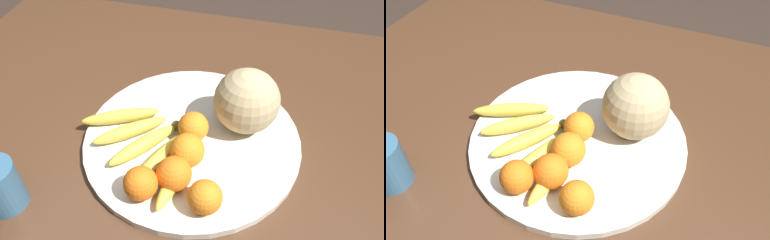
# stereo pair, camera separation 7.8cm
# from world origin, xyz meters

# --- Properties ---
(kitchen_table) EXTENTS (1.34, 1.03, 0.76)m
(kitchen_table) POSITION_xyz_m (0.00, 0.00, 0.66)
(kitchen_table) COLOR #4C301E
(kitchen_table) RESTS_ON ground_plane
(fruit_bowl) EXTENTS (0.47, 0.47, 0.02)m
(fruit_bowl) POSITION_xyz_m (-0.07, 0.05, 0.77)
(fruit_bowl) COLOR silver
(fruit_bowl) RESTS_ON kitchen_table
(melon) EXTENTS (0.14, 0.14, 0.14)m
(melon) POSITION_xyz_m (-0.17, -0.02, 0.85)
(melon) COLOR tan
(melon) RESTS_ON fruit_bowl
(banana_bunch) EXTENTS (0.28, 0.26, 0.03)m
(banana_bunch) POSITION_xyz_m (0.01, 0.11, 0.79)
(banana_bunch) COLOR brown
(banana_bunch) RESTS_ON fruit_bowl
(orange_front_left) EXTENTS (0.07, 0.07, 0.07)m
(orange_front_left) POSITION_xyz_m (-0.08, 0.12, 0.81)
(orange_front_left) COLOR orange
(orange_front_left) RESTS_ON fruit_bowl
(orange_front_right) EXTENTS (0.07, 0.07, 0.07)m
(orange_front_right) POSITION_xyz_m (-0.07, 0.18, 0.81)
(orange_front_right) COLOR orange
(orange_front_right) RESTS_ON fruit_bowl
(orange_mid_center) EXTENTS (0.07, 0.07, 0.07)m
(orange_mid_center) POSITION_xyz_m (-0.14, 0.22, 0.81)
(orange_mid_center) COLOR orange
(orange_mid_center) RESTS_ON fruit_bowl
(orange_back_left) EXTENTS (0.07, 0.07, 0.07)m
(orange_back_left) POSITION_xyz_m (-0.02, 0.22, 0.81)
(orange_back_left) COLOR orange
(orange_back_left) RESTS_ON fruit_bowl
(orange_back_right) EXTENTS (0.07, 0.07, 0.07)m
(orange_back_right) POSITION_xyz_m (-0.08, 0.05, 0.81)
(orange_back_right) COLOR orange
(orange_back_right) RESTS_ON fruit_bowl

